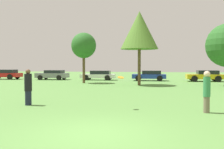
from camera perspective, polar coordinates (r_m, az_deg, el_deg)
The scene contains 11 objects.
ground_plane at distance 7.66m, azimuth -3.79°, elevation -12.65°, with size 120.00×120.00×0.00m, color #54843D.
person_thrower at distance 13.20m, azimuth -17.81°, elevation -2.62°, with size 0.36×0.36×1.74m.
person_catcher at distance 11.27m, azimuth 19.96°, elevation -3.35°, with size 0.29×0.29×1.70m.
frisbee at distance 11.48m, azimuth 1.91°, elevation -0.64°, with size 0.28×0.27×0.13m.
tree_0 at distance 27.71m, azimuth -6.18°, elevation 6.26°, with size 2.60×2.60×5.29m.
tree_1 at distance 25.02m, azimuth 5.99°, elevation 9.55°, with size 3.55×3.55×6.96m.
parked_car_red at distance 37.41m, azimuth -22.37°, elevation 0.11°, with size 4.48×2.11×1.27m.
parked_car_grey at distance 34.37m, azimuth -12.80°, elevation -0.02°, with size 4.03×2.13×1.22m.
parked_car_white at distance 32.86m, azimuth -2.92°, elevation -0.11°, with size 4.35×1.93×1.18m.
parked_car_blue at distance 31.67m, azimuth 8.21°, elevation -0.18°, with size 4.02×2.09×1.22m.
parked_car_yellow at distance 31.91m, azimuth 19.69°, elevation -0.20°, with size 4.15×2.16×1.28m.
Camera 1 is at (1.77, -7.19, 1.97)m, focal length 41.94 mm.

